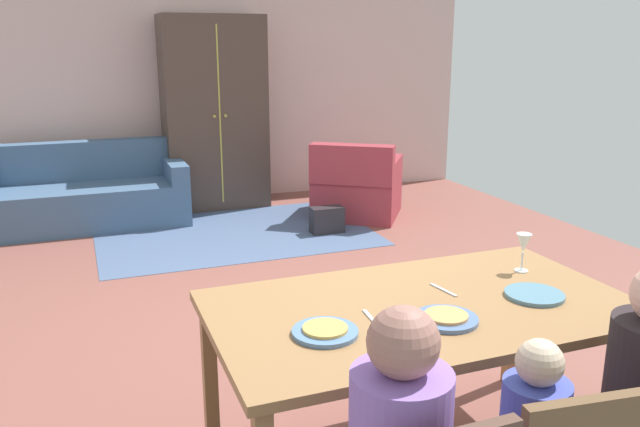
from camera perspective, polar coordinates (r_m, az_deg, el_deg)
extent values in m
cube|color=brown|center=(4.82, -3.90, -7.29)|extent=(6.79, 6.30, 0.02)
cube|color=beige|center=(7.59, -11.36, 11.22)|extent=(6.79, 0.10, 2.70)
cube|color=olive|center=(2.73, 9.12, -8.34)|extent=(1.76, 1.00, 0.04)
cube|color=olive|center=(3.01, -9.75, -14.09)|extent=(0.06, 0.06, 0.72)
cube|color=olive|center=(3.65, 16.79, -9.18)|extent=(0.06, 0.06, 0.72)
cylinder|color=#5278A5|center=(2.43, 0.45, -10.50)|extent=(0.25, 0.25, 0.02)
cylinder|color=gold|center=(2.42, 0.45, -10.18)|extent=(0.17, 0.17, 0.01)
cylinder|color=#516E9E|center=(2.58, 11.16, -9.18)|extent=(0.25, 0.25, 0.02)
cylinder|color=tan|center=(2.58, 11.17, -8.88)|extent=(0.17, 0.17, 0.01)
cylinder|color=teal|center=(2.91, 18.52, -6.87)|extent=(0.25, 0.25, 0.02)
cylinder|color=silver|center=(3.20, 17.45, -4.87)|extent=(0.06, 0.06, 0.01)
cylinder|color=silver|center=(3.19, 17.52, -4.06)|extent=(0.01, 0.01, 0.09)
cone|color=silver|center=(3.16, 17.65, -2.52)|extent=(0.07, 0.07, 0.09)
cube|color=silver|center=(2.57, 4.52, -9.20)|extent=(0.03, 0.15, 0.01)
cube|color=silver|center=(2.88, 10.91, -6.69)|extent=(0.04, 0.17, 0.01)
sphere|color=#9C695D|center=(1.84, 7.41, -11.28)|extent=(0.21, 0.21, 0.21)
sphere|color=beige|center=(2.16, 18.97, -12.43)|extent=(0.15, 0.15, 0.15)
cube|color=#46597C|center=(6.34, -7.59, -1.73)|extent=(2.60, 1.80, 0.01)
cube|color=#3F5A7A|center=(6.91, -19.98, 0.65)|extent=(1.97, 0.84, 0.42)
cube|color=#3F5A7A|center=(7.16, -20.35, 4.46)|extent=(1.97, 0.20, 0.40)
cube|color=#3F5A7A|center=(6.90, -12.79, 3.83)|extent=(0.18, 0.84, 0.20)
cube|color=maroon|center=(6.90, 3.35, 1.54)|extent=(1.18, 1.18, 0.42)
cube|color=maroon|center=(6.49, 2.85, 4.39)|extent=(0.81, 0.65, 0.40)
cube|color=maroon|center=(6.79, 6.18, 3.92)|extent=(0.63, 0.79, 0.20)
cube|color=maroon|center=(6.91, 0.65, 4.20)|extent=(0.63, 0.79, 0.20)
cube|color=#46362D|center=(7.27, -9.37, 8.77)|extent=(1.10, 0.56, 2.10)
cube|color=#ADA343|center=(6.99, -8.89, 8.55)|extent=(0.02, 0.01, 1.89)
sphere|color=#ADA343|center=(6.97, -9.36, 8.52)|extent=(0.04, 0.04, 0.04)
sphere|color=#ADA343|center=(7.00, -8.39, 8.58)|extent=(0.04, 0.04, 0.04)
cube|color=#272327|center=(6.27, 0.62, -0.58)|extent=(0.32, 0.16, 0.26)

